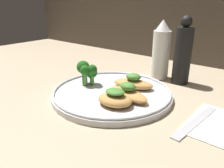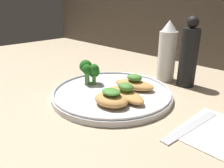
{
  "view_description": "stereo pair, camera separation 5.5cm",
  "coord_description": "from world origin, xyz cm",
  "px_view_note": "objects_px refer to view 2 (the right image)",
  "views": [
    {
      "loc": [
        32.93,
        -39.85,
        23.21
      ],
      "look_at": [
        0.0,
        0.0,
        3.4
      ],
      "focal_mm": 35.0,
      "sensor_mm": 36.0,
      "label": 1
    },
    {
      "loc": [
        37.0,
        -36.1,
        23.21
      ],
      "look_at": [
        0.0,
        0.0,
        3.4
      ],
      "focal_mm": 35.0,
      "sensor_mm": 36.0,
      "label": 2
    }
  ],
  "objects_px": {
    "sauce_bottle": "(167,52)",
    "pepper_grinder": "(189,55)",
    "plate": "(112,93)",
    "broccoli_bunch": "(90,70)"
  },
  "relations": [
    {
      "from": "broccoli_bunch",
      "to": "pepper_grinder",
      "type": "bearing_deg",
      "value": 50.07
    },
    {
      "from": "sauce_bottle",
      "to": "pepper_grinder",
      "type": "relative_size",
      "value": 0.93
    },
    {
      "from": "broccoli_bunch",
      "to": "pepper_grinder",
      "type": "xyz_separation_m",
      "value": [
        0.18,
        0.21,
        0.03
      ]
    },
    {
      "from": "plate",
      "to": "pepper_grinder",
      "type": "xyz_separation_m",
      "value": [
        0.09,
        0.21,
        0.08
      ]
    },
    {
      "from": "pepper_grinder",
      "to": "broccoli_bunch",
      "type": "bearing_deg",
      "value": -129.93
    },
    {
      "from": "broccoli_bunch",
      "to": "pepper_grinder",
      "type": "relative_size",
      "value": 0.34
    },
    {
      "from": "sauce_bottle",
      "to": "pepper_grinder",
      "type": "xyz_separation_m",
      "value": [
        0.07,
        0.0,
        0.0
      ]
    },
    {
      "from": "sauce_bottle",
      "to": "broccoli_bunch",
      "type": "bearing_deg",
      "value": -117.07
    },
    {
      "from": "plate",
      "to": "sauce_bottle",
      "type": "distance_m",
      "value": 0.22
    },
    {
      "from": "broccoli_bunch",
      "to": "sauce_bottle",
      "type": "xyz_separation_m",
      "value": [
        0.11,
        0.21,
        0.03
      ]
    }
  ]
}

